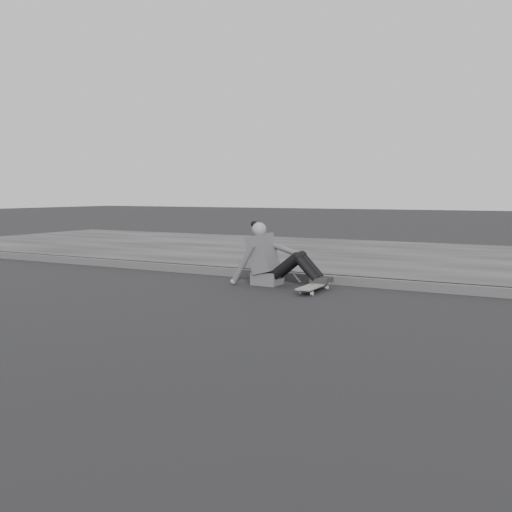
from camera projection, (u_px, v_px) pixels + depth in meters
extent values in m
plane|color=black|center=(410.00, 340.00, 4.91)|extent=(80.00, 80.00, 0.00)
cube|color=#444444|center=(457.00, 289.00, 7.17)|extent=(24.00, 0.16, 0.12)
cube|color=#373737|center=(485.00, 263.00, 9.82)|extent=(24.00, 6.00, 0.12)
cylinder|color=#AAAAA4|center=(301.00, 292.00, 7.11)|extent=(0.03, 0.05, 0.05)
cylinder|color=#AAAAA4|center=(312.00, 293.00, 7.04)|extent=(0.03, 0.05, 0.05)
cylinder|color=#AAAAA4|center=(316.00, 286.00, 7.56)|extent=(0.03, 0.05, 0.05)
cylinder|color=#AAAAA4|center=(327.00, 287.00, 7.49)|extent=(0.03, 0.05, 0.05)
cube|color=#302F32|center=(306.00, 291.00, 7.07)|extent=(0.16, 0.04, 0.03)
cube|color=#302F32|center=(322.00, 285.00, 7.52)|extent=(0.16, 0.04, 0.03)
cube|color=slate|center=(314.00, 286.00, 7.29)|extent=(0.20, 0.78, 0.02)
cube|color=#4C4C4E|center=(267.00, 278.00, 7.88)|extent=(0.36, 0.34, 0.18)
cube|color=#4C4C4E|center=(263.00, 253.00, 7.88)|extent=(0.37, 0.40, 0.57)
cube|color=#4C4C4E|center=(255.00, 244.00, 7.93)|extent=(0.14, 0.30, 0.20)
cylinder|color=gray|center=(260.00, 236.00, 7.88)|extent=(0.09, 0.09, 0.08)
sphere|color=gray|center=(259.00, 229.00, 7.87)|extent=(0.20, 0.20, 0.20)
sphere|color=black|center=(254.00, 224.00, 7.92)|extent=(0.09, 0.09, 0.09)
cylinder|color=black|center=(285.00, 266.00, 7.64)|extent=(0.43, 0.13, 0.39)
cylinder|color=black|center=(291.00, 265.00, 7.80)|extent=(0.43, 0.13, 0.39)
cylinder|color=black|center=(306.00, 268.00, 7.50)|extent=(0.35, 0.11, 0.36)
cylinder|color=black|center=(311.00, 266.00, 7.66)|extent=(0.35, 0.11, 0.36)
sphere|color=black|center=(297.00, 257.00, 7.55)|extent=(0.13, 0.13, 0.13)
sphere|color=black|center=(302.00, 255.00, 7.70)|extent=(0.13, 0.13, 0.13)
cube|color=#262626|center=(319.00, 281.00, 7.43)|extent=(0.24, 0.08, 0.07)
cube|color=#262626|center=(324.00, 279.00, 7.59)|extent=(0.24, 0.08, 0.07)
cylinder|color=#4C4C4E|center=(243.00, 264.00, 7.80)|extent=(0.38, 0.08, 0.58)
sphere|color=gray|center=(233.00, 282.00, 7.89)|extent=(0.08, 0.08, 0.08)
cylinder|color=#4C4C4E|center=(284.00, 249.00, 7.90)|extent=(0.48, 0.08, 0.21)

